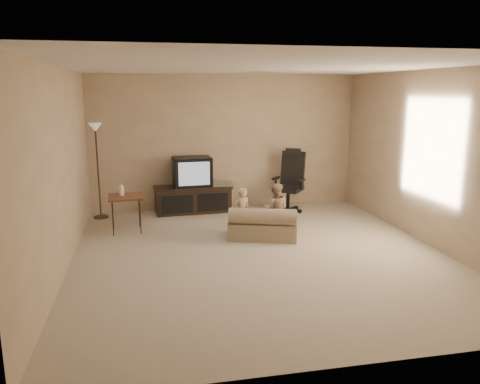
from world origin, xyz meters
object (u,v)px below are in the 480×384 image
(floor_lamp, at_px, (97,149))
(child_sofa, at_px, (263,226))
(toddler_left, at_px, (242,212))
(tv_stand, at_px, (193,189))
(side_table, at_px, (125,197))
(office_chair, at_px, (290,189))
(toddler_right, at_px, (276,210))

(floor_lamp, bearing_deg, child_sofa, -34.44)
(child_sofa, height_order, toddler_left, toddler_left)
(tv_stand, bearing_deg, side_table, -142.15)
(tv_stand, height_order, office_chair, office_chair)
(side_table, xyz_separation_m, floor_lamp, (-0.48, 0.92, 0.66))
(office_chair, distance_m, toddler_left, 1.81)
(child_sofa, xyz_separation_m, toddler_right, (0.23, 0.13, 0.21))
(side_table, relative_size, toddler_right, 0.95)
(office_chair, xyz_separation_m, toddler_right, (-0.66, -1.40, -0.01))
(child_sofa, xyz_separation_m, toddler_left, (-0.30, 0.17, 0.18))
(child_sofa, bearing_deg, floor_lamp, 163.62)
(office_chair, bearing_deg, toddler_left, -93.08)
(floor_lamp, height_order, toddler_left, floor_lamp)
(toddler_left, height_order, toddler_right, toddler_right)
(office_chair, distance_m, floor_lamp, 3.51)
(child_sofa, distance_m, toddler_left, 0.39)
(tv_stand, distance_m, floor_lamp, 1.83)
(child_sofa, bearing_deg, toddler_right, 46.59)
(office_chair, bearing_deg, toddler_right, -77.15)
(floor_lamp, relative_size, child_sofa, 1.46)
(floor_lamp, bearing_deg, toddler_left, -35.10)
(office_chair, height_order, floor_lamp, floor_lamp)
(floor_lamp, height_order, child_sofa, floor_lamp)
(floor_lamp, bearing_deg, tv_stand, 3.14)
(side_table, height_order, child_sofa, side_table)
(tv_stand, bearing_deg, child_sofa, -67.47)
(office_chair, xyz_separation_m, floor_lamp, (-3.41, 0.20, 0.80))
(toddler_left, bearing_deg, tv_stand, -85.76)
(child_sofa, height_order, toddler_right, toddler_right)
(tv_stand, relative_size, floor_lamp, 0.87)
(toddler_right, bearing_deg, tv_stand, -41.96)
(office_chair, distance_m, toddler_right, 1.55)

